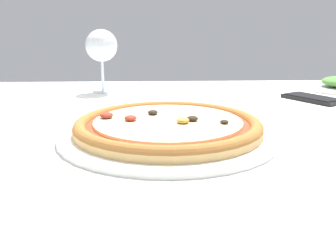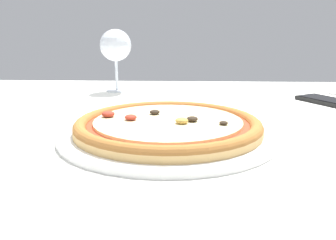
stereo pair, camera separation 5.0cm
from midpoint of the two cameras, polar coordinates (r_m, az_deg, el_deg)
dining_table at (r=0.82m, az=9.69°, el=-4.76°), size 1.43×0.97×0.73m
pizza_plate at (r=0.63m, az=2.28°, el=-1.19°), size 0.37×0.37×0.04m
wine_glass_far_left at (r=1.07m, az=-6.64°, el=11.08°), size 0.09×0.09×0.17m
cell_phone at (r=1.00m, az=24.50°, el=2.66°), size 0.13×0.16×0.01m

